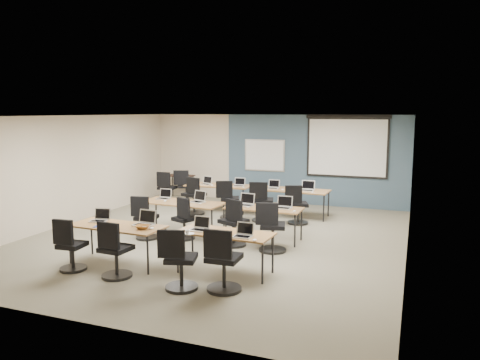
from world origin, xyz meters
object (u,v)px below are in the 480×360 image
at_px(training_table_front_right, 225,235).
at_px(laptop_7, 284,205).
at_px(laptop_11, 308,188).
at_px(laptop_1, 145,221).
at_px(task_chair_2, 179,265).
at_px(laptop_8, 206,182).
at_px(task_chair_4, 145,221).
at_px(laptop_5, 198,199).
at_px(laptop_0, 100,218).
at_px(task_chair_5, 184,222).
at_px(task_chair_7, 271,231).
at_px(spare_chair_a, 185,190).
at_px(training_table_back_right, 293,191).
at_px(laptop_9, 239,184).
at_px(utility_table, 180,178).
at_px(task_chair_6, 234,226).
at_px(laptop_6, 246,202).
at_px(task_chair_9, 229,203).
at_px(training_table_front_left, 117,228).
at_px(whiteboard, 265,155).
at_px(task_chair_8, 194,199).
at_px(laptop_2, 200,227).
at_px(training_table_mid_right, 264,210).
at_px(spare_chair_b, 167,191).
at_px(task_chair_11, 297,208).
at_px(laptop_3, 244,233).
at_px(task_chair_0, 70,249).
at_px(task_chair_10, 262,205).
at_px(laptop_4, 164,196).
at_px(laptop_10, 273,186).
at_px(projector_screen, 347,143).
at_px(task_chair_3, 223,265).
at_px(training_table_mid_left, 182,204).
at_px(task_chair_1, 114,254).

xyz_separation_m(training_table_front_right, laptop_7, (0.41, 2.32, 0.11)).
bearing_deg(laptop_11, laptop_1, -114.77).
distance_m(task_chair_2, laptop_8, 6.11).
bearing_deg(task_chair_4, laptop_8, 80.73).
bearing_deg(laptop_5, laptop_0, -94.49).
xyz_separation_m(task_chair_5, task_chair_7, (2.05, -0.19, 0.04)).
relative_size(laptop_8, spare_chair_a, 0.29).
bearing_deg(training_table_back_right, laptop_9, -179.18).
relative_size(laptop_0, utility_table, 0.36).
bearing_deg(task_chair_6, utility_table, 152.86).
distance_m(task_chair_2, laptop_7, 3.42).
bearing_deg(laptop_6, laptop_7, 6.87).
bearing_deg(task_chair_9, laptop_9, 71.22).
bearing_deg(utility_table, training_table_front_left, -71.95).
height_order(laptop_0, laptop_6, laptop_6).
relative_size(whiteboard, task_chair_8, 1.22).
distance_m(laptop_5, task_chair_6, 1.41).
xyz_separation_m(training_table_front_right, utility_table, (-4.09, 6.06, -0.03)).
xyz_separation_m(laptop_2, laptop_7, (0.88, 2.33, 0.00)).
bearing_deg(task_chair_9, training_table_mid_right, -69.29).
bearing_deg(laptop_7, spare_chair_a, 142.88).
distance_m(task_chair_5, spare_chair_b, 4.02).
relative_size(task_chair_5, task_chair_11, 0.96).
height_order(laptop_3, task_chair_9, task_chair_9).
distance_m(task_chair_0, task_chair_10, 5.15).
relative_size(laptop_3, spare_chair_b, 0.30).
height_order(laptop_4, laptop_8, laptop_4).
bearing_deg(task_chair_10, task_chair_6, -101.62).
bearing_deg(laptop_3, laptop_8, 122.14).
distance_m(laptop_6, laptop_10, 2.40).
height_order(task_chair_2, task_chair_9, task_chair_9).
distance_m(projector_screen, training_table_back_right, 2.37).
relative_size(training_table_mid_right, task_chair_5, 1.74).
xyz_separation_m(task_chair_5, task_chair_10, (1.08, 2.21, 0.04)).
distance_m(task_chair_0, spare_chair_a, 6.25).
bearing_deg(task_chair_6, laptop_3, -39.69).
distance_m(laptop_0, task_chair_3, 2.94).
bearing_deg(whiteboard, laptop_3, -75.17).
bearing_deg(laptop_5, training_table_back_right, 73.44).
bearing_deg(task_chair_0, task_chair_7, 33.05).
bearing_deg(task_chair_3, task_chair_8, 118.75).
relative_size(training_table_front_right, laptop_8, 5.56).
xyz_separation_m(laptop_0, laptop_7, (2.95, 2.41, 0.00)).
relative_size(task_chair_2, laptop_6, 2.89).
relative_size(training_table_front_left, training_table_mid_left, 0.93).
bearing_deg(utility_table, task_chair_1, -70.58).
relative_size(laptop_10, spare_chair_b, 0.30).
bearing_deg(task_chair_1, training_table_mid_left, 99.58).
distance_m(task_chair_5, laptop_6, 1.43).
xyz_separation_m(laptop_1, spare_chair_b, (-2.38, 4.99, -0.38)).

